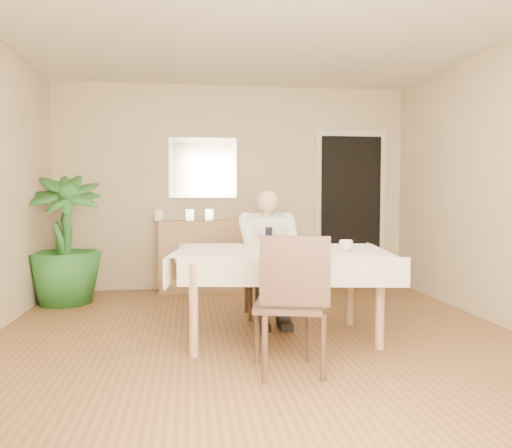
{
  "coord_description": "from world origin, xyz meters",
  "views": [
    {
      "loc": [
        -0.57,
        -3.94,
        1.2
      ],
      "look_at": [
        0.0,
        0.35,
        0.95
      ],
      "focal_mm": 35.0,
      "sensor_mm": 36.0,
      "label": 1
    }
  ],
  "objects": [
    {
      "name": "photo_frame_left",
      "position": [
        -0.95,
        2.37,
        0.95
      ],
      "size": [
        0.1,
        0.02,
        0.14
      ],
      "primitive_type": "cube",
      "color": "silver",
      "rests_on": "sideboard"
    },
    {
      "name": "food",
      "position": [
        0.12,
        0.34,
        0.78
      ],
      "size": [
        0.14,
        0.14,
        0.06
      ],
      "primitive_type": "ellipsoid",
      "color": "brown",
      "rests_on": "dining_table"
    },
    {
      "name": "knife",
      "position": [
        0.16,
        0.28,
        0.78
      ],
      "size": [
        0.01,
        0.13,
        0.01
      ],
      "primitive_type": "cylinder",
      "rotation": [
        1.57,
        0.0,
        0.0
      ],
      "color": "silver",
      "rests_on": "dining_table"
    },
    {
      "name": "doorway",
      "position": [
        1.55,
        2.46,
        1.0
      ],
      "size": [
        0.96,
        0.07,
        2.1
      ],
      "color": "silver",
      "rests_on": "ground"
    },
    {
      "name": "seated_man",
      "position": [
        0.17,
        0.7,
        0.69
      ],
      "size": [
        0.48,
        0.72,
        1.24
      ],
      "color": "white",
      "rests_on": "ground"
    },
    {
      "name": "dining_table",
      "position": [
        0.17,
        0.1,
        0.67
      ],
      "size": [
        1.87,
        1.28,
        0.75
      ],
      "rotation": [
        0.0,
        0.0,
        -0.15
      ],
      "color": "#937251",
      "rests_on": "ground"
    },
    {
      "name": "photo_frame_right",
      "position": [
        -0.33,
        2.36,
        0.95
      ],
      "size": [
        0.1,
        0.02,
        0.14
      ],
      "primitive_type": "cube",
      "color": "silver",
      "rests_on": "sideboard"
    },
    {
      "name": "plate",
      "position": [
        0.12,
        0.34,
        0.76
      ],
      "size": [
        0.26,
        0.26,
        0.02
      ],
      "primitive_type": "cylinder",
      "color": "white",
      "rests_on": "dining_table"
    },
    {
      "name": "room",
      "position": [
        0.0,
        0.0,
        1.3
      ],
      "size": [
        5.0,
        5.02,
        2.6
      ],
      "color": "brown",
      "rests_on": "ground"
    },
    {
      "name": "potted_palm",
      "position": [
        -1.95,
        1.77,
        0.72
      ],
      "size": [
        0.91,
        0.91,
        1.43
      ],
      "primitive_type": "imported",
      "rotation": [
        0.0,
        0.0,
        0.15
      ],
      "color": "#205A20",
      "rests_on": "ground"
    },
    {
      "name": "chair_far",
      "position": [
        0.17,
        0.98,
        0.48
      ],
      "size": [
        0.41,
        0.41,
        0.85
      ],
      "rotation": [
        0.0,
        0.0,
        0.03
      ],
      "color": "#3E281B",
      "rests_on": "ground"
    },
    {
      "name": "photo_frame_center",
      "position": [
        -0.57,
        2.34,
        0.95
      ],
      "size": [
        0.1,
        0.02,
        0.14
      ],
      "primitive_type": "cube",
      "color": "silver",
      "rests_on": "sideboard"
    },
    {
      "name": "coffee_mug",
      "position": [
        0.67,
        -0.07,
        0.8
      ],
      "size": [
        0.14,
        0.14,
        0.09
      ],
      "primitive_type": "imported",
      "rotation": [
        0.0,
        0.0,
        0.32
      ],
      "color": "white",
      "rests_on": "dining_table"
    },
    {
      "name": "window",
      "position": [
        0.0,
        -2.47,
        1.45
      ],
      "size": [
        1.34,
        0.04,
        1.44
      ],
      "color": "silver",
      "rests_on": "room"
    },
    {
      "name": "sideboard",
      "position": [
        -0.4,
        2.32,
        0.44
      ],
      "size": [
        1.12,
        0.41,
        0.88
      ],
      "primitive_type": "cube",
      "rotation": [
        0.0,
        0.0,
        0.03
      ],
      "color": "#937251",
      "rests_on": "ground"
    },
    {
      "name": "mirror",
      "position": [
        -0.4,
        2.47,
        1.55
      ],
      "size": [
        0.86,
        0.04,
        0.76
      ],
      "color": "silver",
      "rests_on": "room"
    },
    {
      "name": "chair_near",
      "position": [
        0.09,
        -0.75,
        0.53
      ],
      "size": [
        0.54,
        0.54,
        0.94
      ],
      "rotation": [
        0.0,
        0.0,
        -0.24
      ],
      "color": "#3E281B",
      "rests_on": "ground"
    },
    {
      "name": "fork",
      "position": [
        0.08,
        0.28,
        0.78
      ],
      "size": [
        0.01,
        0.13,
        0.01
      ],
      "primitive_type": "cylinder",
      "rotation": [
        1.57,
        0.0,
        0.0
      ],
      "color": "silver",
      "rests_on": "dining_table"
    }
  ]
}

